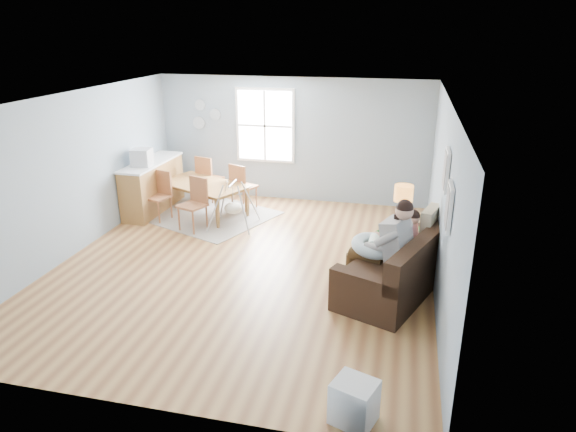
% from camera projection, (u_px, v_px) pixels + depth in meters
% --- Properties ---
extents(room, '(8.40, 9.40, 3.90)m').
position_uv_depth(room, '(241.00, 117.00, 7.66)').
color(room, brown).
extents(window, '(1.32, 0.08, 1.62)m').
position_uv_depth(window, '(265.00, 126.00, 11.22)').
color(window, white).
rests_on(window, room).
extents(pictures, '(0.05, 1.34, 0.74)m').
position_uv_depth(pictures, '(447.00, 187.00, 6.27)').
color(pictures, white).
rests_on(pictures, room).
extents(wall_plates, '(0.67, 0.02, 0.66)m').
position_uv_depth(wall_plates, '(205.00, 115.00, 11.46)').
color(wall_plates, '#8C9CA8').
rests_on(wall_plates, room).
extents(sofa, '(1.79, 2.54, 0.94)m').
position_uv_depth(sofa, '(402.00, 268.00, 7.59)').
color(sofa, black).
rests_on(sofa, room).
extents(green_throw, '(1.34, 1.26, 0.04)m').
position_uv_depth(green_throw, '(417.00, 234.00, 8.14)').
color(green_throw, '#14591A').
rests_on(green_throw, sofa).
extents(beige_pillow, '(0.32, 0.59, 0.57)m').
position_uv_depth(beige_pillow, '(430.00, 226.00, 7.76)').
color(beige_pillow, '#BEB291').
rests_on(beige_pillow, sofa).
extents(father, '(1.14, 0.78, 1.52)m').
position_uv_depth(father, '(385.00, 244.00, 7.24)').
color(father, gray).
rests_on(father, sofa).
extents(nursing_pillow, '(0.87, 0.87, 0.26)m').
position_uv_depth(nursing_pillow, '(373.00, 246.00, 7.36)').
color(nursing_pillow, silver).
rests_on(nursing_pillow, father).
extents(infant, '(0.16, 0.40, 0.15)m').
position_uv_depth(infant, '(374.00, 240.00, 7.37)').
color(infant, white).
rests_on(infant, nursing_pillow).
extents(toddler, '(0.64, 0.43, 0.96)m').
position_uv_depth(toddler, '(405.00, 233.00, 7.64)').
color(toddler, silver).
rests_on(toddler, sofa).
extents(floor_lamp, '(0.29, 0.29, 1.42)m').
position_uv_depth(floor_lamp, '(403.00, 201.00, 7.89)').
color(floor_lamp, black).
rests_on(floor_lamp, room).
extents(storage_cube, '(0.51, 0.48, 0.46)m').
position_uv_depth(storage_cube, '(353.00, 402.00, 5.06)').
color(storage_cube, white).
rests_on(storage_cube, room).
extents(rug, '(3.31, 2.96, 0.01)m').
position_uv_depth(rug, '(203.00, 213.00, 10.76)').
color(rug, gray).
rests_on(rug, room).
extents(dining_table, '(2.13, 1.73, 0.66)m').
position_uv_depth(dining_table, '(202.00, 199.00, 10.65)').
color(dining_table, brown).
rests_on(dining_table, rug).
extents(chair_sw, '(0.55, 0.55, 0.98)m').
position_uv_depth(chair_sw, '(160.00, 192.00, 10.33)').
color(chair_sw, brown).
rests_on(chair_sw, rug).
extents(chair_se, '(0.59, 0.59, 1.02)m').
position_uv_depth(chair_se, '(195.00, 200.00, 9.79)').
color(chair_se, brown).
rests_on(chair_se, rug).
extents(chair_nw, '(0.58, 0.58, 1.04)m').
position_uv_depth(chair_nw, '(207.00, 175.00, 11.33)').
color(chair_nw, brown).
rests_on(chair_nw, rug).
extents(chair_ne, '(0.59, 0.59, 1.00)m').
position_uv_depth(chair_ne, '(241.00, 184.00, 10.81)').
color(chair_ne, brown).
rests_on(chair_ne, rug).
extents(counter, '(0.59, 1.91, 1.06)m').
position_uv_depth(counter, '(153.00, 186.00, 10.81)').
color(counter, brown).
rests_on(counter, room).
extents(monitor, '(0.40, 0.38, 0.34)m').
position_uv_depth(monitor, '(142.00, 157.00, 10.24)').
color(monitor, '#B8B8BD').
rests_on(monitor, counter).
extents(baby_swing, '(0.91, 0.92, 0.88)m').
position_uv_depth(baby_swing, '(233.00, 207.00, 9.95)').
color(baby_swing, '#B8B8BD').
rests_on(baby_swing, room).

